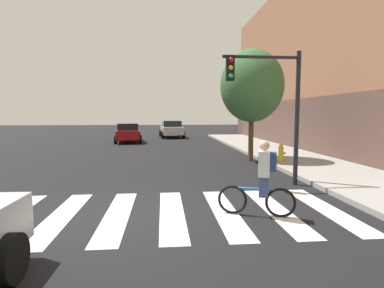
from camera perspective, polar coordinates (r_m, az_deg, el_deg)
name	(u,v)px	position (r m, az deg, el deg)	size (l,w,h in m)	color
ground_plane	(125,215)	(7.34, -12.08, -12.53)	(120.00, 120.00, 0.00)	black
crosswalk_stripes	(145,214)	(7.30, -8.61, -12.52)	(9.11, 3.67, 0.01)	silver
sedan_mid	(128,132)	(25.69, -11.63, 2.09)	(2.43, 4.58, 1.53)	maroon
sedan_far	(171,129)	(30.50, -3.77, 2.80)	(2.48, 4.83, 1.63)	#B7B7BC
cyclist	(262,179)	(7.05, 12.73, -6.22)	(1.63, 0.62, 1.69)	black
traffic_light_near	(272,95)	(10.09, 14.44, 8.74)	(2.47, 0.28, 4.20)	black
fire_hydrant	(281,153)	(14.55, 15.98, -1.54)	(0.33, 0.22, 0.78)	gold
street_tree_near	(252,86)	(15.28, 10.90, 10.41)	(3.00, 3.00, 5.33)	#4C3823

